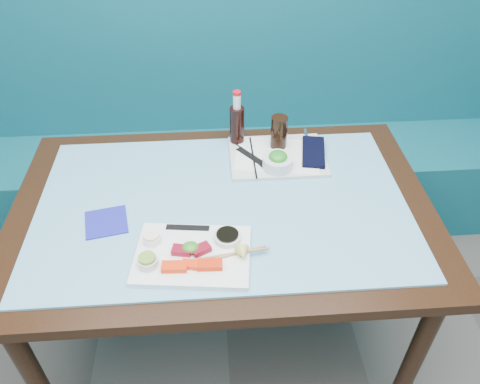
{
  "coord_description": "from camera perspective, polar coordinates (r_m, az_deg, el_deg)",
  "views": [
    {
      "loc": [
        -0.03,
        0.3,
        1.8
      ],
      "look_at": [
        0.06,
        1.45,
        0.8
      ],
      "focal_mm": 35.0,
      "sensor_mm": 36.0,
      "label": 1
    }
  ],
  "objects": [
    {
      "name": "salmon_left",
      "position": [
        1.34,
        -8.02,
        -9.02
      ],
      "size": [
        0.07,
        0.04,
        0.02
      ],
      "primitive_type": "cube",
      "rotation": [
        0.0,
        0.0,
        -0.05
      ],
      "color": "#FF320A",
      "rests_on": "sashimi_plate"
    },
    {
      "name": "soy_fill",
      "position": [
        1.4,
        -1.55,
        -5.18
      ],
      "size": [
        0.08,
        0.08,
        0.01
      ],
      "primitive_type": "cylinder",
      "rotation": [
        0.0,
        0.0,
        -0.25
      ],
      "color": "black",
      "rests_on": "soy_dish"
    },
    {
      "name": "glass_top",
      "position": [
        1.56,
        -2.14,
        -1.48
      ],
      "size": [
        1.22,
        0.76,
        0.01
      ],
      "primitive_type": "cube",
      "color": "#68B0D1",
      "rests_on": "dining_table"
    },
    {
      "name": "cola_bottle_cap",
      "position": [
        1.71,
        -0.39,
        11.97
      ],
      "size": [
        0.04,
        0.04,
        0.01
      ],
      "primitive_type": "cylinder",
      "rotation": [
        0.0,
        0.0,
        0.29
      ],
      "color": "red",
      "rests_on": "cola_bottle_neck"
    },
    {
      "name": "serving_tray",
      "position": [
        1.75,
        4.56,
        4.35
      ],
      "size": [
        0.35,
        0.26,
        0.01
      ],
      "primitive_type": "cube",
      "rotation": [
        0.0,
        0.0,
        0.0
      ],
      "color": "silver",
      "rests_on": "glass_top"
    },
    {
      "name": "lemon_wedge",
      "position": [
        1.34,
        0.35,
        -7.48
      ],
      "size": [
        0.05,
        0.04,
        0.04
      ],
      "primitive_type": "cone",
      "rotation": [
        1.57,
        0.0,
        0.13
      ],
      "color": "#D0D565",
      "rests_on": "sashimi_plate"
    },
    {
      "name": "cola_bottle_body",
      "position": [
        1.78,
        -0.37,
        8.01
      ],
      "size": [
        0.07,
        0.07,
        0.16
      ],
      "primitive_type": "cylinder",
      "rotation": [
        0.0,
        0.0,
        0.31
      ],
      "color": "black",
      "rests_on": "glass_top"
    },
    {
      "name": "sashimi_plate",
      "position": [
        1.39,
        -5.8,
        -7.68
      ],
      "size": [
        0.36,
        0.28,
        0.02
      ],
      "primitive_type": "cube",
      "rotation": [
        0.0,
        0.0,
        -0.12
      ],
      "color": "white",
      "rests_on": "glass_top"
    },
    {
      "name": "blue_napkin",
      "position": [
        1.54,
        -15.99,
        -3.55
      ],
      "size": [
        0.15,
        0.15,
        0.01
      ],
      "primitive_type": "cube",
      "rotation": [
        0.0,
        0.0,
        0.19
      ],
      "color": "#1B1E99",
      "rests_on": "glass_top"
    },
    {
      "name": "fork",
      "position": [
        1.85,
        8.13,
        6.72
      ],
      "size": [
        0.02,
        0.1,
        0.01
      ],
      "primitive_type": "cylinder",
      "rotation": [
        1.57,
        0.0,
        -0.05
      ],
      "color": "white",
      "rests_on": "serving_tray"
    },
    {
      "name": "black_chopstick_b",
      "position": [
        1.73,
        1.62,
        4.3
      ],
      "size": [
        0.01,
        0.25,
        0.01
      ],
      "primitive_type": "cylinder",
      "rotation": [
        1.57,
        0.0,
        0.0
      ],
      "color": "black",
      "rests_on": "serving_tray"
    },
    {
      "name": "dining_table",
      "position": [
        1.62,
        -2.07,
        -3.77
      ],
      "size": [
        1.4,
        0.9,
        0.75
      ],
      "color": "black",
      "rests_on": "ground"
    },
    {
      "name": "tuna_right",
      "position": [
        1.37,
        -4.8,
        -6.99
      ],
      "size": [
        0.07,
        0.06,
        0.02
      ],
      "primitive_type": "cube",
      "rotation": [
        0.0,
        0.0,
        0.47
      ],
      "color": "maroon",
      "rests_on": "sashimi_plate"
    },
    {
      "name": "black_chopstick_a",
      "position": [
        1.73,
        1.35,
        4.28
      ],
      "size": [
        0.11,
        0.2,
        0.01
      ],
      "primitive_type": "cylinder",
      "rotation": [
        1.57,
        0.0,
        0.51
      ],
      "color": "black",
      "rests_on": "serving_tray"
    },
    {
      "name": "ramekin_wasabi",
      "position": [
        1.36,
        -11.19,
        -8.37
      ],
      "size": [
        0.07,
        0.07,
        0.02
      ],
      "primitive_type": "cylinder",
      "rotation": [
        0.0,
        0.0,
        -0.3
      ],
      "color": "silver",
      "rests_on": "sashimi_plate"
    },
    {
      "name": "wasabi_fill",
      "position": [
        1.35,
        -11.28,
        -7.88
      ],
      "size": [
        0.05,
        0.05,
        0.01
      ],
      "primitive_type": "cylinder",
      "rotation": [
        0.0,
        0.0,
        0.1
      ],
      "color": "olive",
      "rests_on": "ramekin_wasabi"
    },
    {
      "name": "ginger_fill",
      "position": [
        1.41,
        -10.78,
        -5.21
      ],
      "size": [
        0.06,
        0.06,
        0.01
      ],
      "primitive_type": "cylinder",
      "rotation": [
        0.0,
        0.0,
        -0.38
      ],
      "color": "white",
      "rests_on": "ramekin_ginger"
    },
    {
      "name": "salmon_mid",
      "position": [
        1.34,
        -5.85,
        -8.82
      ],
      "size": [
        0.06,
        0.04,
        0.01
      ],
      "primitive_type": "cube",
      "rotation": [
        0.0,
        0.0,
        -0.23
      ],
      "color": "#FF2E0A",
      "rests_on": "sashimi_plate"
    },
    {
      "name": "seaweed_bowl",
      "position": [
        1.67,
        4.61,
        3.61
      ],
      "size": [
        0.14,
        0.14,
        0.04
      ],
      "primitive_type": "cylinder",
      "rotation": [
        0.0,
        0.0,
        -0.3
      ],
      "color": "silver",
      "rests_on": "serving_tray"
    },
    {
      "name": "ramekin_ginger",
      "position": [
        1.42,
        -10.7,
        -5.66
      ],
      "size": [
        0.06,
        0.06,
        0.02
      ],
      "primitive_type": "cylinder",
      "rotation": [
        0.0,
        0.0,
        0.12
      ],
      "color": "white",
      "rests_on": "sashimi_plate"
    },
    {
      "name": "navy_pouch",
      "position": [
        1.77,
        8.94,
        4.86
      ],
      "size": [
        0.11,
        0.2,
        0.01
      ],
      "primitive_type": "cube",
      "rotation": [
        0.0,
        0.0,
        -0.18
      ],
      "color": "black",
      "rests_on": "serving_tray"
    },
    {
      "name": "seaweed_salad",
      "position": [
        1.66,
        4.66,
        4.34
      ],
      "size": [
        0.07,
        0.07,
        0.03
      ],
      "primitive_type": "ellipsoid",
      "rotation": [
        0.0,
        0.0,
        0.0
      ],
      "color": "#24861E",
      "rests_on": "seaweed_bowl"
    },
    {
      "name": "paper_placemat",
      "position": [
        1.75,
        4.57,
        4.55
      ],
      "size": [
        0.34,
        0.26,
        0.0
      ],
      "primitive_type": "cube",
      "rotation": [
        0.0,
        0.0,
        -0.17
      ],
      "color": "white",
      "rests_on": "serving_tray"
    },
    {
      "name": "cola_bottle_neck",
      "position": [
        1.73,
        -0.38,
        10.98
      ],
      "size": [
        0.03,
        0.03,
        0.06
      ],
      "primitive_type": "cylinder",
      "rotation": [
        0.0,
        0.0,
        0.22
      ],
      "color": "white",
      "rests_on": "cola_bottle_body"
    },
    {
      "name": "tray_sleeve",
      "position": [
        1.73,
        1.49,
        4.26
      ],
      "size": [
        0.11,
        0.14,
        0.0
      ],
      "primitive_type": "cube",
      "rotation": [
        0.0,
        0.0,
        0.66
      ],
      "color": "black",
      "rests_on": "serving_tray"
    },
    {
      "name": "wooden_chopstick_a",
      "position": [
        1.36,
        -1.18,
        -7.58
      ],
      "size": [
        0.23,
        0.04,
        0.01
      ],
      "primitive_type": "cylinder",
      "rotation": [
        1.57,
        0.0,
        -1.44
      ],
      "color": "#9E724A",
      "rests_on": "sashimi_plate"
    },
    {
      "name": "tuna_left",
      "position": [
        1.38,
        -7.1,
        -7.08
      ],
      "size": [
        0.06,
        0.04,
        0.02
      ],
      "primitive_type": "cube",
      "rotation": [
        0.0,
        0.0,
        -0.2
      ],
      "color": "maroon",
      "rests_on": "sashimi_plate"
    },
    {
      "name": "soy_dish",
      "position": [
        1.41,
        -1.54,
        -5.5
      ],
      "size": [
        0.11,
        0.11,
        0.02
      ],
      "primitive_type": "cylinder",
      "rotation": [
        0.0,
        0.0,
        -0.4
      ],
      "color": "silver",
      "rests_on": "sashimi_plate"
    },
    {
      "name": "wooden_chopstick_b",
      "position": [
        1.37,
        -0.76,
        -7.58
      ],
      "size": [
        0.19,
        0.06,
        0.01
      ],
      "primitive_type": "cylinder",
      "rotation": [
        1.57,
        0.0,
        -1.32
      ],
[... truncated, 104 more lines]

